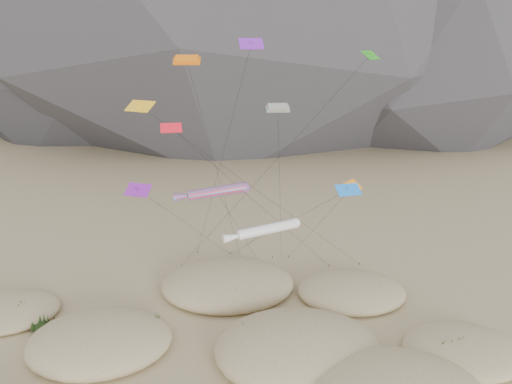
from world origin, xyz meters
TOP-DOWN VIEW (x-y plane):
  - ground at (0.00, 0.00)m, footprint 500.00×500.00m
  - dunes at (-0.94, 2.96)m, footprint 53.66×39.19m
  - dune_grass at (-0.31, 3.48)m, footprint 42.01×28.84m
  - kite_stakes at (2.57, 22.92)m, footprint 22.48×6.49m
  - rainbow_tube_kite at (-2.37, 12.10)m, footprint 9.13×11.98m
  - white_tube_kite at (2.22, 8.93)m, footprint 7.47×15.39m
  - orange_parafoil at (-4.71, 16.75)m, footprint 6.82×7.73m
  - multi_parafoil at (3.78, 12.46)m, footprint 3.19×12.22m
  - delta_kites at (1.28, 10.20)m, footprint 25.32×20.82m

SIDE VIEW (x-z plane):
  - ground at x=0.00m, z-range 0.00..0.00m
  - kite_stakes at x=2.57m, z-range 0.00..0.30m
  - dunes at x=-0.94m, z-range -1.22..2.70m
  - dune_grass at x=-0.31m, z-range 0.06..1.65m
  - white_tube_kite at x=2.22m, z-range 4.52..15.08m
  - rainbow_tube_kite at x=-2.37m, z-range 5.90..19.35m
  - delta_kites at x=1.28m, z-range 4.96..31.74m
  - multi_parafoil at x=3.78m, z-range 9.81..30.85m
  - orange_parafoil at x=-4.71m, z-range 11.88..37.17m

